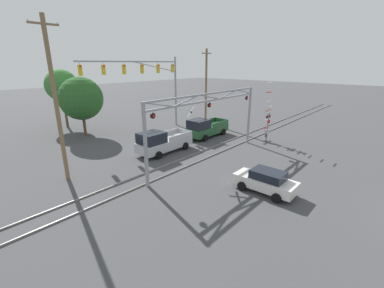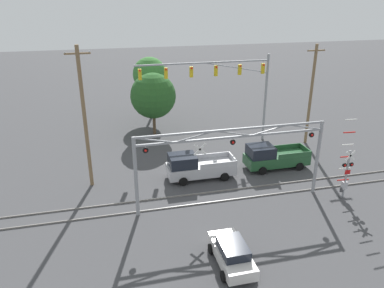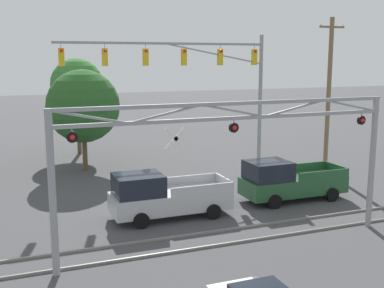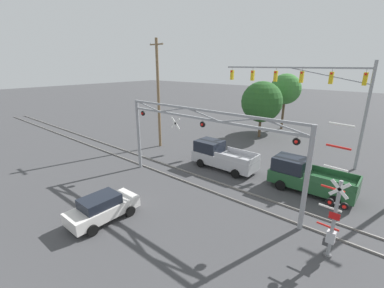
% 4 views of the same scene
% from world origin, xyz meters
% --- Properties ---
extents(rail_track_near, '(80.00, 0.08, 0.10)m').
position_xyz_m(rail_track_near, '(0.00, 15.95, 0.05)').
color(rail_track_near, gray).
rests_on(rail_track_near, ground_plane).
extents(rail_track_far, '(80.00, 0.08, 0.10)m').
position_xyz_m(rail_track_far, '(0.00, 17.38, 0.05)').
color(rail_track_far, gray).
rests_on(rail_track_far, ground_plane).
extents(crossing_gantry, '(13.63, 0.28, 5.74)m').
position_xyz_m(crossing_gantry, '(-0.02, 15.67, 4.06)').
color(crossing_gantry, gray).
rests_on(crossing_gantry, ground_plane).
extents(crossing_signal_mast, '(1.27, 0.35, 6.22)m').
position_xyz_m(crossing_signal_mast, '(8.32, 14.34, 2.06)').
color(crossing_signal_mast, gray).
rests_on(crossing_signal_mast, ground_plane).
extents(traffic_signal_span, '(13.03, 0.39, 8.76)m').
position_xyz_m(traffic_signal_span, '(3.65, 26.99, 6.38)').
color(traffic_signal_span, gray).
rests_on(traffic_signal_span, ground_plane).
extents(pickup_truck_lead, '(5.55, 2.29, 2.17)m').
position_xyz_m(pickup_truck_lead, '(-1.41, 20.03, 1.03)').
color(pickup_truck_lead, '#B7B7BC').
rests_on(pickup_truck_lead, ground_plane).
extents(pickup_truck_following, '(5.50, 2.29, 2.17)m').
position_xyz_m(pickup_truck_following, '(5.47, 20.35, 1.03)').
color(pickup_truck_following, '#23512D').
rests_on(pickup_truck_following, ground_plane).
extents(sedan_waiting, '(1.91, 3.94, 1.49)m').
position_xyz_m(sedan_waiting, '(-2.13, 9.31, 0.76)').
color(sedan_waiting, silver).
rests_on(sedan_waiting, ground_plane).
extents(utility_pole_left, '(1.80, 0.28, 10.88)m').
position_xyz_m(utility_pole_left, '(-9.78, 20.88, 5.59)').
color(utility_pole_left, brown).
rests_on(utility_pole_left, ground_plane).
extents(utility_pole_right, '(1.80, 0.28, 9.82)m').
position_xyz_m(utility_pole_right, '(11.28, 24.96, 5.06)').
color(utility_pole_right, brown).
rests_on(utility_pole_right, ground_plane).
extents(background_tree_beyond_span, '(3.95, 3.95, 7.33)m').
position_xyz_m(background_tree_beyond_span, '(-2.77, 36.88, 5.33)').
color(background_tree_beyond_span, brown).
rests_on(background_tree_beyond_span, ground_plane).
extents(background_tree_far_left_verge, '(4.74, 4.74, 6.62)m').
position_xyz_m(background_tree_far_left_verge, '(-3.24, 31.10, 4.24)').
color(background_tree_far_left_verge, brown).
rests_on(background_tree_far_left_verge, ground_plane).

